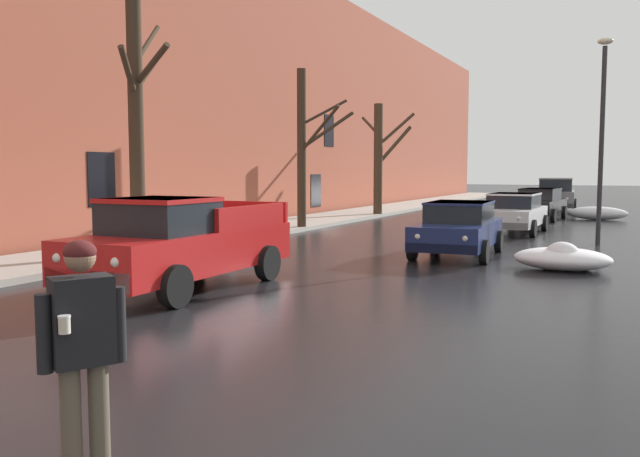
% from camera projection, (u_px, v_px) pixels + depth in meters
% --- Properties ---
extents(left_sidewalk_slab, '(3.12, 80.00, 0.15)m').
position_uv_depth(left_sidewalk_slab, '(266.00, 228.00, 24.81)').
color(left_sidewalk_slab, '#A8A399').
rests_on(left_sidewalk_slab, ground).
extents(brick_townhouse_facade, '(0.63, 80.00, 11.25)m').
position_uv_depth(brick_townhouse_facade, '(218.00, 81.00, 25.20)').
color(brick_townhouse_facade, '#9E4C38').
rests_on(brick_townhouse_facade, ground).
extents(snow_bank_near_corner_left, '(2.79, 1.17, 0.75)m').
position_uv_depth(snow_bank_near_corner_left, '(131.00, 254.00, 14.91)').
color(snow_bank_near_corner_left, white).
rests_on(snow_bank_near_corner_left, ground).
extents(snow_bank_along_left_kerb, '(2.13, 1.42, 0.66)m').
position_uv_depth(snow_bank_along_left_kerb, '(564.00, 258.00, 14.90)').
color(snow_bank_along_left_kerb, white).
rests_on(snow_bank_along_left_kerb, ground).
extents(snow_bank_mid_block_left, '(3.17, 1.36, 0.71)m').
position_uv_depth(snow_bank_mid_block_left, '(220.00, 246.00, 17.46)').
color(snow_bank_mid_block_left, white).
rests_on(snow_bank_mid_block_left, ground).
extents(snow_bank_near_corner_right, '(2.57, 0.96, 0.60)m').
position_uv_depth(snow_bank_near_corner_right, '(597.00, 213.00, 29.82)').
color(snow_bank_near_corner_right, white).
rests_on(snow_bank_near_corner_right, ground).
extents(bare_tree_second_along_sidewalk, '(2.20, 2.95, 7.37)m').
position_uv_depth(bare_tree_second_along_sidewalk, '(137.00, 106.00, 16.25)').
color(bare_tree_second_along_sidewalk, '#382B1E').
rests_on(bare_tree_second_along_sidewalk, ground).
extents(bare_tree_mid_block, '(2.00, 2.34, 5.93)m').
position_uv_depth(bare_tree_mid_block, '(304.00, 147.00, 24.31)').
color(bare_tree_mid_block, '#382B1E').
rests_on(bare_tree_mid_block, ground).
extents(bare_tree_far_down_block, '(2.79, 1.79, 5.38)m').
position_uv_depth(bare_tree_far_down_block, '(380.00, 157.00, 31.62)').
color(bare_tree_far_down_block, '#423323').
rests_on(bare_tree_far_down_block, ground).
extents(pickup_truck_red_approaching_near_lane, '(2.12, 5.10, 1.76)m').
position_uv_depth(pickup_truck_red_approaching_near_lane, '(181.00, 243.00, 12.42)').
color(pickup_truck_red_approaching_near_lane, red).
rests_on(pickup_truck_red_approaching_near_lane, ground).
extents(sedan_darkblue_parked_kerbside_close, '(2.10, 4.24, 1.42)m').
position_uv_depth(sedan_darkblue_parked_kerbside_close, '(458.00, 227.00, 17.34)').
color(sedan_darkblue_parked_kerbside_close, navy).
rests_on(sedan_darkblue_parked_kerbside_close, ground).
extents(sedan_white_parked_kerbside_mid, '(2.07, 4.30, 1.42)m').
position_uv_depth(sedan_white_parked_kerbside_mid, '(513.00, 212.00, 23.65)').
color(sedan_white_parked_kerbside_mid, silver).
rests_on(sedan_white_parked_kerbside_mid, ground).
extents(sedan_black_parked_far_down_block, '(2.17, 4.36, 1.42)m').
position_uv_depth(sedan_black_parked_far_down_block, '(539.00, 203.00, 29.88)').
color(sedan_black_parked_far_down_block, black).
rests_on(sedan_black_parked_far_down_block, ground).
extents(suv_grey_queued_behind_truck, '(2.32, 4.84, 1.82)m').
position_uv_depth(suv_grey_queued_behind_truck, '(556.00, 193.00, 35.40)').
color(suv_grey_queued_behind_truck, slate).
rests_on(suv_grey_queued_behind_truck, ground).
extents(pedestrian_with_coffee, '(0.44, 0.60, 1.76)m').
position_uv_depth(pedestrian_with_coffee, '(83.00, 340.00, 4.76)').
color(pedestrian_with_coffee, brown).
rests_on(pedestrian_with_coffee, ground).
extents(street_lamp_post, '(0.44, 0.24, 6.12)m').
position_uv_depth(street_lamp_post, '(602.00, 131.00, 19.60)').
color(street_lamp_post, '#28282D').
rests_on(street_lamp_post, ground).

